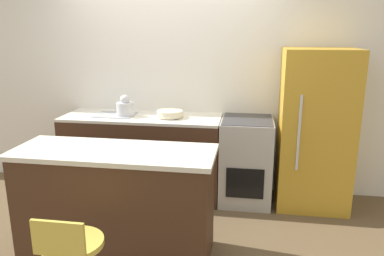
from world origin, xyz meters
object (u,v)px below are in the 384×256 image
object	(u,v)px
oven_range	(246,160)
mixing_bowl	(170,114)
kettle	(125,107)
refrigerator	(315,130)

from	to	relation	value
oven_range	mixing_bowl	size ratio (longest dim) A/B	3.33
oven_range	kettle	xyz separation A→B (m)	(-1.38, -0.02, 0.57)
oven_range	mixing_bowl	world-z (taller)	mixing_bowl
refrigerator	oven_range	bearing A→B (deg)	-179.50
kettle	refrigerator	bearing A→B (deg)	0.71
mixing_bowl	oven_range	bearing A→B (deg)	1.32
mixing_bowl	refrigerator	bearing A→B (deg)	0.95
kettle	mixing_bowl	xyz separation A→B (m)	(0.52, 0.00, -0.06)
oven_range	kettle	size ratio (longest dim) A/B	4.05
refrigerator	mixing_bowl	size ratio (longest dim) A/B	6.00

